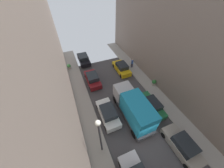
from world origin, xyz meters
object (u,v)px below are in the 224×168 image
(parked_car_right_2, at_px, (151,105))
(parked_car_right_3, at_px, (122,68))
(pedestrian, at_px, (132,63))
(potted_plant_1, at_px, (69,66))
(parked_car_left_3, at_px, (108,113))
(parked_car_left_4, at_px, (93,79))
(potted_plant_3, at_px, (154,82))
(lamp_post, at_px, (100,133))
(parked_car_right_1, at_px, (182,145))
(parked_car_left_5, at_px, (84,59))
(delivery_truck, at_px, (133,108))

(parked_car_right_2, xyz_separation_m, parked_car_right_3, (0.00, 8.49, 0.00))
(pedestrian, xyz_separation_m, potted_plant_1, (-10.41, 3.80, -0.41))
(parked_car_left_3, distance_m, pedestrian, 10.77)
(parked_car_right_3, height_order, pedestrian, pedestrian)
(parked_car_right_2, relative_size, parked_car_right_3, 1.00)
(parked_car_left_4, bearing_deg, potted_plant_3, -27.10)
(parked_car_right_3, distance_m, lamp_post, 13.35)
(parked_car_right_2, distance_m, lamp_post, 8.22)
(parked_car_right_2, xyz_separation_m, potted_plant_3, (2.93, 3.38, 0.00))
(parked_car_right_1, bearing_deg, parked_car_left_5, 105.98)
(parked_car_right_3, bearing_deg, delivery_truck, -107.54)
(parked_car_right_1, distance_m, potted_plant_3, 8.99)
(parked_car_right_2, xyz_separation_m, lamp_post, (-7.30, -2.27, 3.02))
(parked_car_left_5, relative_size, parked_car_right_2, 1.00)
(delivery_truck, relative_size, potted_plant_1, 7.17)
(parked_car_left_5, height_order, delivery_truck, delivery_truck)
(delivery_truck, bearing_deg, parked_car_right_1, -61.93)
(delivery_truck, height_order, potted_plant_3, delivery_truck)
(lamp_post, bearing_deg, pedestrian, 49.32)
(potted_plant_3, relative_size, lamp_post, 0.18)
(pedestrian, bearing_deg, parked_car_right_2, -103.73)
(parked_car_right_1, bearing_deg, parked_car_right_2, 90.00)
(parked_car_left_5, relative_size, delivery_truck, 0.64)
(parked_car_left_3, relative_size, potted_plant_3, 4.24)
(parked_car_left_3, xyz_separation_m, pedestrian, (7.52, 7.70, 0.35))
(parked_car_left_5, distance_m, parked_car_right_1, 19.61)
(potted_plant_1, bearing_deg, potted_plant_3, -39.09)
(parked_car_left_3, distance_m, potted_plant_1, 11.85)
(parked_car_left_3, relative_size, lamp_post, 0.77)
(parked_car_right_3, xyz_separation_m, potted_plant_3, (2.93, -5.11, 0.00))
(delivery_truck, bearing_deg, potted_plant_3, 31.40)
(parked_car_right_3, bearing_deg, parked_car_right_1, -90.00)
(parked_car_right_3, bearing_deg, potted_plant_3, -60.17)
(lamp_post, bearing_deg, parked_car_right_3, 55.85)
(parked_car_left_4, relative_size, pedestrian, 2.44)
(parked_car_right_2, bearing_deg, parked_car_left_4, 125.24)
(parked_car_right_3, relative_size, delivery_truck, 0.64)
(parked_car_right_2, height_order, parked_car_right_3, same)
(parked_car_left_5, height_order, potted_plant_3, parked_car_left_5)
(parked_car_right_3, height_order, lamp_post, lamp_post)
(parked_car_right_1, bearing_deg, parked_car_right_3, 90.00)
(parked_car_left_4, distance_m, pedestrian, 7.61)
(parked_car_right_3, distance_m, pedestrian, 2.16)
(parked_car_right_1, bearing_deg, potted_plant_1, 115.20)
(potted_plant_3, bearing_deg, parked_car_right_1, -109.02)
(parked_car_left_3, distance_m, lamp_post, 4.84)
(parked_car_right_3, distance_m, potted_plant_1, 9.20)
(potted_plant_1, bearing_deg, lamp_post, -86.18)
(potted_plant_1, bearing_deg, delivery_truck, -66.00)
(parked_car_left_4, bearing_deg, parked_car_left_5, 90.00)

